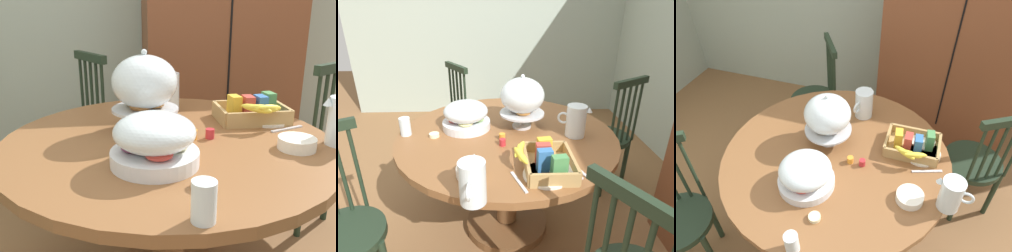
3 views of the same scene
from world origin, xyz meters
TOP-DOWN VIEW (x-y plane):
  - ground_plane at (0.00, 0.00)m, footprint 10.00×10.00m
  - wooden_armoire at (0.46, 1.50)m, footprint 1.18×0.60m
  - dining_table at (-0.10, 0.19)m, footprint 1.33×1.33m
  - windsor_chair_near_window at (-0.92, -0.33)m, footprint 0.46×0.46m
  - windsor_chair_facing_door at (0.74, 0.65)m, footprint 0.45×0.45m
  - windsor_chair_far_side at (-0.57, 1.03)m, footprint 0.46×0.46m
  - pastry_stand_with_dome at (-0.19, 0.29)m, footprint 0.28×0.28m
  - fruit_platter_covered at (-0.18, -0.07)m, footprint 0.30×0.30m
  - orange_juice_pitcher at (-0.05, 0.59)m, footprint 0.12×0.19m
  - milk_pitcher at (0.54, 0.02)m, footprint 0.19×0.11m
  - cereal_basket at (0.31, 0.35)m, footprint 0.32×0.30m
  - china_plate_large at (0.37, 0.35)m, footprint 0.22×0.22m
  - china_plate_small at (0.37, 0.44)m, footprint 0.15×0.15m
  - cereal_bowl at (0.36, -0.00)m, footprint 0.14×0.14m
  - drinking_glass at (-0.10, -0.42)m, footprint 0.06×0.06m
  - butter_dish at (-0.06, -0.25)m, footprint 0.06×0.06m
  - jam_jar_strawberry at (0.06, 0.16)m, footprint 0.04×0.04m
  - jam_jar_apricot at (-0.01, 0.16)m, footprint 0.04×0.04m
  - table_knife at (0.33, 0.48)m, footprint 0.17×0.07m
  - dinner_fork at (0.32, 0.51)m, footprint 0.17×0.07m
  - soup_spoon at (0.42, 0.22)m, footprint 0.17×0.07m

SIDE VIEW (x-z plane):
  - ground_plane at x=0.00m, z-range 0.00..0.00m
  - windsor_chair_near_window at x=-0.92m, z-range -0.03..0.94m
  - windsor_chair_facing_door at x=0.74m, z-range -0.03..0.94m
  - windsor_chair_far_side at x=-0.57m, z-range -0.03..0.94m
  - dining_table at x=-0.10m, z-range 0.18..0.92m
  - table_knife at x=0.33m, z-range 0.74..0.75m
  - dinner_fork at x=0.32m, z-range 0.74..0.75m
  - soup_spoon at x=0.42m, z-range 0.74..0.75m
  - china_plate_large at x=0.37m, z-range 0.74..0.75m
  - butter_dish at x=-0.06m, z-range 0.74..0.76m
  - china_plate_small at x=0.37m, z-range 0.75..0.76m
  - jam_jar_strawberry at x=0.06m, z-range 0.74..0.78m
  - jam_jar_apricot at x=-0.01m, z-range 0.74..0.78m
  - cereal_bowl at x=0.36m, z-range 0.74..0.78m
  - cereal_basket at x=0.31m, z-range 0.73..0.85m
  - drinking_glass at x=-0.10m, z-range 0.74..0.85m
  - milk_pitcher at x=0.54m, z-range 0.73..0.92m
  - fruit_platter_covered at x=-0.18m, z-range 0.74..0.92m
  - orange_juice_pitcher at x=-0.05m, z-range 0.73..0.92m
  - pastry_stand_with_dome at x=-0.19m, z-range 0.77..1.11m
  - wooden_armoire at x=0.46m, z-range 0.00..1.96m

